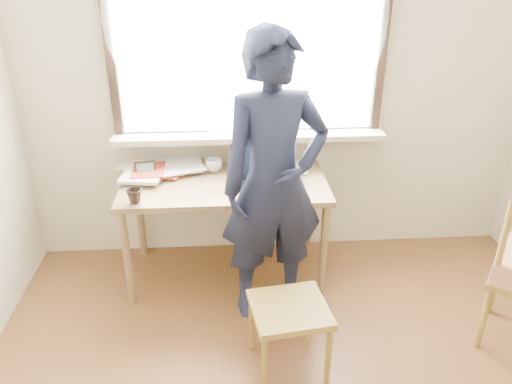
{
  "coord_description": "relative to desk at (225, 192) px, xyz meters",
  "views": [
    {
      "loc": [
        -0.37,
        -1.32,
        2.09
      ],
      "look_at": [
        -0.22,
        0.95,
        0.97
      ],
      "focal_mm": 35.0,
      "sensor_mm": 36.0,
      "label": 1
    }
  ],
  "objects": [
    {
      "name": "desk_clutter",
      "position": [
        -0.31,
        0.2,
        0.1
      ],
      "size": [
        0.89,
        0.47,
        0.05
      ],
      "color": "gold",
      "rests_on": "desk"
    },
    {
      "name": "mouse",
      "position": [
        0.45,
        -0.1,
        0.09
      ],
      "size": [
        0.08,
        0.06,
        0.03
      ],
      "primitive_type": "ellipsoid",
      "color": "black",
      "rests_on": "desk"
    },
    {
      "name": "room_shell",
      "position": [
        0.36,
        -1.43,
        0.99
      ],
      "size": [
        3.52,
        4.02,
        2.61
      ],
      "color": "beige",
      "rests_on": "ground"
    },
    {
      "name": "book_b",
      "position": [
        0.43,
        0.2,
        0.08
      ],
      "size": [
        0.22,
        0.26,
        0.02
      ],
      "primitive_type": "imported",
      "rotation": [
        0.0,
        0.0,
        -0.28
      ],
      "color": "white",
      "rests_on": "desk"
    },
    {
      "name": "laptop",
      "position": [
        0.25,
        -0.03,
        0.13
      ],
      "size": [
        0.42,
        0.37,
        0.25
      ],
      "color": "black",
      "rests_on": "desk"
    },
    {
      "name": "picture_frame",
      "position": [
        -0.52,
        0.1,
        0.13
      ],
      "size": [
        0.14,
        0.05,
        0.11
      ],
      "color": "black",
      "rests_on": "desk"
    },
    {
      "name": "person",
      "position": [
        0.29,
        -0.37,
        0.23
      ],
      "size": [
        0.71,
        0.55,
        1.75
      ],
      "primitive_type": "imported",
      "rotation": [
        0.0,
        0.0,
        0.22
      ],
      "color": "black",
      "rests_on": "ground"
    },
    {
      "name": "desk",
      "position": [
        0.0,
        0.0,
        0.0
      ],
      "size": [
        1.34,
        0.67,
        0.72
      ],
      "color": "brown",
      "rests_on": "ground"
    },
    {
      "name": "work_chair",
      "position": [
        0.32,
        -0.9,
        -0.3
      ],
      "size": [
        0.44,
        0.43,
        0.4
      ],
      "color": "olive",
      "rests_on": "ground"
    },
    {
      "name": "mug_white",
      "position": [
        -0.07,
        0.18,
        0.12
      ],
      "size": [
        0.14,
        0.14,
        0.09
      ],
      "primitive_type": "imported",
      "rotation": [
        0.0,
        0.0,
        0.36
      ],
      "color": "white",
      "rests_on": "desk"
    },
    {
      "name": "book_a",
      "position": [
        -0.4,
        0.2,
        0.09
      ],
      "size": [
        0.29,
        0.32,
        0.02
      ],
      "primitive_type": "imported",
      "rotation": [
        0.0,
        0.0,
        0.44
      ],
      "color": "white",
      "rests_on": "desk"
    },
    {
      "name": "mug_dark",
      "position": [
        -0.54,
        -0.25,
        0.12
      ],
      "size": [
        0.11,
        0.11,
        0.09
      ],
      "primitive_type": "imported",
      "rotation": [
        0.0,
        0.0,
        -0.25
      ],
      "color": "black",
      "rests_on": "desk"
    }
  ]
}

